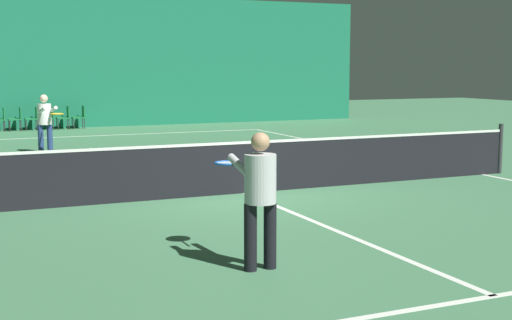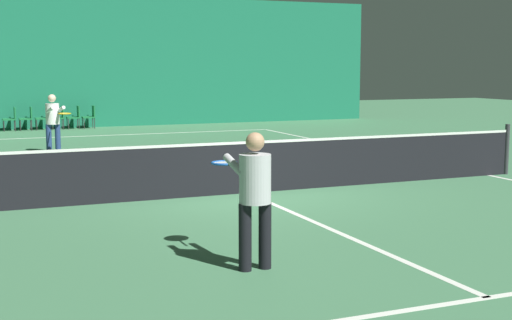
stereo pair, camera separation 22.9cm
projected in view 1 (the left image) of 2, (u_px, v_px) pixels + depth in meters
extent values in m
plane|color=#3D704C|center=(245.00, 193.00, 12.94)|extent=(60.00, 60.00, 0.00)
cube|color=#196B4C|center=(84.00, 61.00, 26.58)|extent=(23.00, 0.12, 4.95)
cube|color=silver|center=(106.00, 135.00, 23.73)|extent=(11.00, 0.10, 0.00)
cube|color=silver|center=(150.00, 154.00, 18.74)|extent=(8.25, 0.10, 0.00)
cube|color=silver|center=(494.00, 296.00, 7.14)|extent=(8.25, 0.10, 0.00)
cube|color=silver|center=(483.00, 174.00, 15.15)|extent=(0.10, 23.80, 0.00)
cube|color=silver|center=(245.00, 193.00, 12.94)|extent=(0.10, 12.80, 0.00)
cube|color=black|center=(245.00, 167.00, 12.88)|extent=(11.90, 0.02, 0.95)
cube|color=white|center=(245.00, 143.00, 12.82)|extent=(11.90, 0.02, 0.05)
cylinder|color=#333338|center=(500.00, 149.00, 15.26)|extent=(0.10, 0.10, 1.07)
cylinder|color=black|center=(250.00, 238.00, 7.98)|extent=(0.15, 0.15, 0.77)
cylinder|color=black|center=(270.00, 235.00, 8.08)|extent=(0.15, 0.15, 0.77)
cylinder|color=#B7B7BC|center=(260.00, 179.00, 7.95)|extent=(0.36, 0.36, 0.55)
sphere|color=tan|center=(260.00, 142.00, 7.89)|extent=(0.21, 0.21, 0.21)
cylinder|color=#B7B7BC|center=(240.00, 165.00, 8.10)|extent=(0.10, 0.53, 0.22)
cylinder|color=#B7B7BC|center=(262.00, 164.00, 8.22)|extent=(0.10, 0.53, 0.22)
cylinder|color=black|center=(237.00, 166.00, 8.53)|extent=(0.03, 0.31, 0.03)
torus|color=#1951B2|center=(227.00, 163.00, 8.80)|extent=(0.34, 0.34, 0.03)
cylinder|color=silver|center=(227.00, 163.00, 8.80)|extent=(0.28, 0.28, 0.00)
cylinder|color=navy|center=(50.00, 139.00, 18.91)|extent=(0.17, 0.17, 0.76)
cylinder|color=navy|center=(41.00, 139.00, 18.78)|extent=(0.17, 0.17, 0.76)
cylinder|color=white|center=(44.00, 114.00, 18.76)|extent=(0.42, 0.42, 0.55)
sphere|color=beige|center=(44.00, 98.00, 18.70)|extent=(0.21, 0.21, 0.21)
cylinder|color=white|center=(53.00, 110.00, 18.62)|extent=(0.19, 0.53, 0.22)
cylinder|color=white|center=(42.00, 110.00, 18.46)|extent=(0.19, 0.53, 0.22)
cylinder|color=black|center=(53.00, 113.00, 18.22)|extent=(0.09, 0.31, 0.03)
torus|color=gold|center=(57.00, 114.00, 17.98)|extent=(0.39, 0.39, 0.03)
cylinder|color=silver|center=(57.00, 114.00, 17.98)|extent=(0.32, 0.32, 0.00)
cylinder|color=#2D2D2D|center=(4.00, 125.00, 25.36)|extent=(0.03, 0.03, 0.39)
cylinder|color=#2D2D2D|center=(5.00, 126.00, 25.01)|extent=(0.03, 0.03, 0.39)
cube|color=#196B38|center=(4.00, 113.00, 25.13)|extent=(0.04, 0.44, 0.40)
cylinder|color=#2D2D2D|center=(9.00, 125.00, 25.43)|extent=(0.03, 0.03, 0.39)
cylinder|color=#2D2D2D|center=(10.00, 126.00, 25.08)|extent=(0.03, 0.03, 0.39)
cylinder|color=#2D2D2D|center=(20.00, 125.00, 25.58)|extent=(0.03, 0.03, 0.39)
cylinder|color=#2D2D2D|center=(21.00, 126.00, 25.24)|extent=(0.03, 0.03, 0.39)
cube|color=#196B38|center=(15.00, 119.00, 25.30)|extent=(0.44, 0.44, 0.05)
cube|color=#196B38|center=(20.00, 113.00, 25.36)|extent=(0.04, 0.44, 0.40)
cylinder|color=#2D2D2D|center=(25.00, 125.00, 25.65)|extent=(0.03, 0.03, 0.39)
cylinder|color=#2D2D2D|center=(26.00, 126.00, 25.31)|extent=(0.03, 0.03, 0.39)
cylinder|color=#2D2D2D|center=(36.00, 124.00, 25.80)|extent=(0.03, 0.03, 0.39)
cylinder|color=#2D2D2D|center=(37.00, 125.00, 25.46)|extent=(0.03, 0.03, 0.39)
cube|color=#196B38|center=(31.00, 119.00, 25.53)|extent=(0.44, 0.44, 0.05)
cube|color=#196B38|center=(37.00, 112.00, 25.58)|extent=(0.04, 0.44, 0.40)
cylinder|color=#2D2D2D|center=(41.00, 124.00, 25.88)|extent=(0.03, 0.03, 0.39)
cylinder|color=#2D2D2D|center=(42.00, 125.00, 25.53)|extent=(0.03, 0.03, 0.39)
cylinder|color=#2D2D2D|center=(52.00, 124.00, 26.03)|extent=(0.03, 0.03, 0.39)
cylinder|color=#2D2D2D|center=(53.00, 125.00, 25.68)|extent=(0.03, 0.03, 0.39)
cube|color=#196B38|center=(47.00, 118.00, 25.75)|extent=(0.44, 0.44, 0.05)
cube|color=#196B38|center=(52.00, 112.00, 25.80)|extent=(0.04, 0.44, 0.40)
cylinder|color=#2D2D2D|center=(57.00, 124.00, 26.10)|extent=(0.03, 0.03, 0.39)
cylinder|color=#2D2D2D|center=(58.00, 124.00, 25.75)|extent=(0.03, 0.03, 0.39)
cylinder|color=#2D2D2D|center=(67.00, 123.00, 26.25)|extent=(0.03, 0.03, 0.39)
cylinder|color=#2D2D2D|center=(69.00, 124.00, 25.91)|extent=(0.03, 0.03, 0.39)
cube|color=#196B38|center=(63.00, 118.00, 25.97)|extent=(0.44, 0.44, 0.05)
cube|color=#196B38|center=(68.00, 112.00, 26.02)|extent=(0.04, 0.44, 0.40)
cylinder|color=#2D2D2D|center=(72.00, 123.00, 26.32)|extent=(0.03, 0.03, 0.39)
cylinder|color=#2D2D2D|center=(74.00, 124.00, 25.98)|extent=(0.03, 0.03, 0.39)
cylinder|color=#2D2D2D|center=(83.00, 123.00, 26.47)|extent=(0.03, 0.03, 0.39)
cylinder|color=#2D2D2D|center=(84.00, 124.00, 26.13)|extent=(0.03, 0.03, 0.39)
cube|color=#196B38|center=(78.00, 117.00, 26.20)|extent=(0.44, 0.44, 0.05)
cube|color=#196B38|center=(83.00, 111.00, 26.25)|extent=(0.04, 0.44, 0.40)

